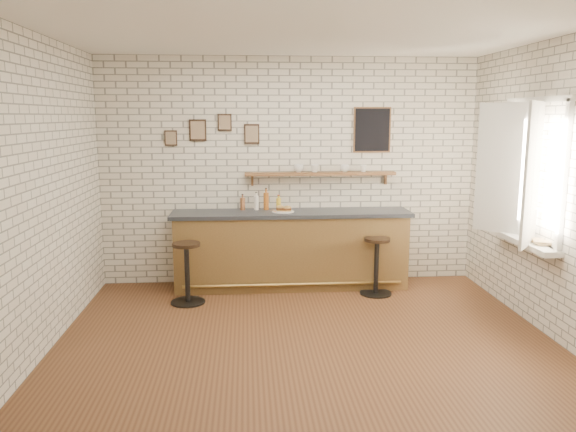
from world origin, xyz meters
The scene contains 21 objects.
ground centered at (0.00, 0.00, 0.00)m, with size 5.00×5.00×0.00m, color brown.
bar_counter centered at (0.00, 1.70, 0.51)m, with size 3.10×0.65×1.01m.
sandwich_plate centered at (-0.11, 1.67, 1.02)m, with size 0.28×0.28×0.01m, color white.
ciabatta_sandwich centered at (-0.10, 1.67, 1.06)m, with size 0.20×0.13×0.07m.
potato_chips centered at (-0.13, 1.67, 1.02)m, with size 0.27×0.18×0.00m.
bitters_bottle_brown centered at (-0.63, 1.86, 1.10)m, with size 0.07×0.07×0.21m.
bitters_bottle_white centered at (-0.45, 1.86, 1.11)m, with size 0.06×0.06×0.24m.
bitters_bottle_amber centered at (-0.32, 1.86, 1.13)m, with size 0.07×0.07×0.29m.
condiment_bottle_yellow centered at (-0.16, 1.86, 1.09)m, with size 0.06×0.06×0.20m.
bar_stool_left centered at (-1.30, 1.12, 0.40)m, with size 0.42×0.42×0.75m.
bar_stool_right centered at (1.05, 1.29, 0.39)m, with size 0.41×0.41×0.73m.
wall_shelf centered at (0.40, 1.90, 1.48)m, with size 2.00×0.18×0.18m.
shelf_cup_a centered at (0.11, 1.90, 1.55)m, with size 0.13×0.13×0.10m, color white.
shelf_cup_b centered at (0.33, 1.90, 1.55)m, with size 0.11×0.11×0.10m, color white.
shelf_cup_c centered at (0.73, 1.90, 1.55)m, with size 0.12×0.12×0.10m, color white.
shelf_cup_d centered at (0.98, 1.90, 1.55)m, with size 0.10×0.10×0.09m, color white.
back_wall_decor centered at (0.23, 1.98, 2.05)m, with size 2.96×0.02×0.56m.
window_sill centered at (2.40, 0.30, 0.90)m, with size 0.20×1.35×0.06m.
casement_window centered at (2.36, 0.30, 1.65)m, with size 0.40×1.30×1.56m.
book_lower centered at (2.38, 0.00, 0.94)m, with size 0.18×0.25×0.02m, color tan.
book_upper centered at (2.38, 0.02, 0.96)m, with size 0.17×0.23×0.02m, color tan.
Camera 1 is at (-0.58, -5.46, 2.24)m, focal length 35.00 mm.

